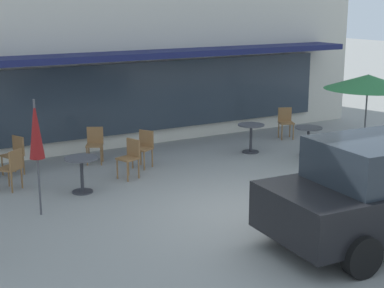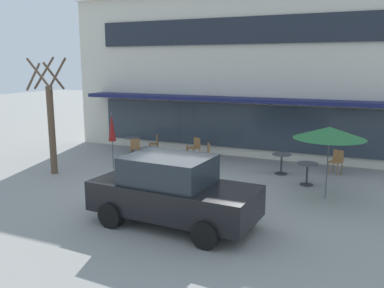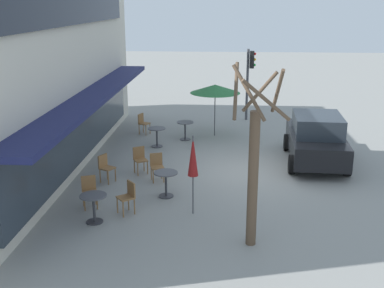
{
  "view_description": "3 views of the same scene",
  "coord_description": "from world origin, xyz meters",
  "px_view_note": "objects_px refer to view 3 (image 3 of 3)",
  "views": [
    {
      "loc": [
        -6.29,
        -8.49,
        3.93
      ],
      "look_at": [
        0.1,
        2.51,
        0.81
      ],
      "focal_mm": 55.0,
      "sensor_mm": 36.0,
      "label": 1
    },
    {
      "loc": [
        5.49,
        -10.83,
        4.01
      ],
      "look_at": [
        -0.34,
        2.41,
        1.15
      ],
      "focal_mm": 38.0,
      "sensor_mm": 36.0,
      "label": 2
    },
    {
      "loc": [
        -15.46,
        1.22,
        5.54
      ],
      "look_at": [
        0.09,
        2.24,
        0.9
      ],
      "focal_mm": 45.0,
      "sensor_mm": 36.0,
      "label": 3
    }
  ],
  "objects_px": {
    "cafe_table_near_wall": "(157,134)",
    "traffic_light_pole": "(250,72)",
    "cafe_chair_2": "(143,122)",
    "patio_umbrella_green_folded": "(215,89)",
    "cafe_chair_5": "(89,189)",
    "parked_sedan": "(316,139)",
    "cafe_chair_4": "(105,166)",
    "street_tree": "(254,165)",
    "patio_umbrella_cream_folded": "(193,157)",
    "cafe_chair_3": "(140,158)",
    "cafe_table_streetside": "(166,180)",
    "cafe_table_mid_patio": "(185,128)",
    "cafe_chair_1": "(157,165)",
    "cafe_table_by_tree": "(94,204)",
    "cafe_chair_0": "(128,195)"
  },
  "relations": [
    {
      "from": "patio_umbrella_green_folded",
      "to": "cafe_chair_3",
      "type": "distance_m",
      "value": 5.61
    },
    {
      "from": "traffic_light_pole",
      "to": "cafe_chair_2",
      "type": "bearing_deg",
      "value": 122.05
    },
    {
      "from": "cafe_table_near_wall",
      "to": "patio_umbrella_green_folded",
      "type": "height_order",
      "value": "patio_umbrella_green_folded"
    },
    {
      "from": "cafe_table_streetside",
      "to": "cafe_chair_4",
      "type": "bearing_deg",
      "value": 62.18
    },
    {
      "from": "cafe_chair_3",
      "to": "cafe_chair_4",
      "type": "height_order",
      "value": "same"
    },
    {
      "from": "cafe_table_near_wall",
      "to": "cafe_chair_0",
      "type": "relative_size",
      "value": 0.85
    },
    {
      "from": "cafe_chair_1",
      "to": "traffic_light_pole",
      "type": "xyz_separation_m",
      "value": [
        8.5,
        -3.31,
        1.77
      ]
    },
    {
      "from": "cafe_chair_5",
      "to": "parked_sedan",
      "type": "relative_size",
      "value": 0.21
    },
    {
      "from": "cafe_table_streetside",
      "to": "cafe_chair_1",
      "type": "relative_size",
      "value": 0.85
    },
    {
      "from": "cafe_chair_4",
      "to": "cafe_chair_2",
      "type": "bearing_deg",
      "value": -2.38
    },
    {
      "from": "patio_umbrella_green_folded",
      "to": "cafe_chair_3",
      "type": "relative_size",
      "value": 2.47
    },
    {
      "from": "patio_umbrella_cream_folded",
      "to": "cafe_chair_0",
      "type": "height_order",
      "value": "patio_umbrella_cream_folded"
    },
    {
      "from": "cafe_table_streetside",
      "to": "cafe_table_by_tree",
      "type": "bearing_deg",
      "value": 137.94
    },
    {
      "from": "cafe_table_near_wall",
      "to": "traffic_light_pole",
      "type": "bearing_deg",
      "value": -38.57
    },
    {
      "from": "patio_umbrella_cream_folded",
      "to": "cafe_chair_4",
      "type": "xyz_separation_m",
      "value": [
        2.22,
        2.92,
        -1.1
      ]
    },
    {
      "from": "cafe_table_by_tree",
      "to": "cafe_chair_0",
      "type": "distance_m",
      "value": 1.0
    },
    {
      "from": "traffic_light_pole",
      "to": "cafe_table_near_wall",
      "type": "bearing_deg",
      "value": 141.43
    },
    {
      "from": "patio_umbrella_green_folded",
      "to": "traffic_light_pole",
      "type": "height_order",
      "value": "traffic_light_pole"
    },
    {
      "from": "cafe_chair_4",
      "to": "parked_sedan",
      "type": "relative_size",
      "value": 0.21
    },
    {
      "from": "parked_sedan",
      "to": "street_tree",
      "type": "height_order",
      "value": "street_tree"
    },
    {
      "from": "street_tree",
      "to": "parked_sedan",
      "type": "bearing_deg",
      "value": -22.54
    },
    {
      "from": "cafe_chair_2",
      "to": "cafe_chair_4",
      "type": "height_order",
      "value": "same"
    },
    {
      "from": "patio_umbrella_green_folded",
      "to": "cafe_chair_1",
      "type": "relative_size",
      "value": 2.47
    },
    {
      "from": "cafe_table_near_wall",
      "to": "cafe_chair_1",
      "type": "height_order",
      "value": "cafe_chair_1"
    },
    {
      "from": "parked_sedan",
      "to": "cafe_chair_2",
      "type": "bearing_deg",
      "value": 63.23
    },
    {
      "from": "cafe_chair_0",
      "to": "street_tree",
      "type": "height_order",
      "value": "street_tree"
    },
    {
      "from": "parked_sedan",
      "to": "traffic_light_pole",
      "type": "xyz_separation_m",
      "value": [
        6.33,
        2.07,
        1.42
      ]
    },
    {
      "from": "patio_umbrella_green_folded",
      "to": "cafe_chair_5",
      "type": "relative_size",
      "value": 2.47
    },
    {
      "from": "parked_sedan",
      "to": "traffic_light_pole",
      "type": "height_order",
      "value": "traffic_light_pole"
    },
    {
      "from": "street_tree",
      "to": "cafe_chair_1",
      "type": "bearing_deg",
      "value": 34.53
    },
    {
      "from": "cafe_table_mid_patio",
      "to": "patio_umbrella_green_folded",
      "type": "relative_size",
      "value": 0.35
    },
    {
      "from": "cafe_table_streetside",
      "to": "cafe_table_by_tree",
      "type": "xyz_separation_m",
      "value": [
        -1.84,
        1.66,
        0.0
      ]
    },
    {
      "from": "cafe_chair_1",
      "to": "cafe_chair_5",
      "type": "distance_m",
      "value": 2.7
    },
    {
      "from": "cafe_chair_5",
      "to": "traffic_light_pole",
      "type": "relative_size",
      "value": 0.26
    },
    {
      "from": "parked_sedan",
      "to": "cafe_table_by_tree",
      "type": "bearing_deg",
      "value": 128.89
    },
    {
      "from": "cafe_table_near_wall",
      "to": "cafe_chair_5",
      "type": "xyz_separation_m",
      "value": [
        -5.89,
        1.09,
        0.01
      ]
    },
    {
      "from": "parked_sedan",
      "to": "traffic_light_pole",
      "type": "bearing_deg",
      "value": 18.12
    },
    {
      "from": "cafe_table_streetside",
      "to": "cafe_table_mid_patio",
      "type": "xyz_separation_m",
      "value": [
        6.09,
        -0.08,
        0.0
      ]
    },
    {
      "from": "parked_sedan",
      "to": "street_tree",
      "type": "xyz_separation_m",
      "value": [
        -6.23,
        2.58,
        1.12
      ]
    },
    {
      "from": "cafe_chair_3",
      "to": "cafe_chair_2",
      "type": "bearing_deg",
      "value": 8.22
    },
    {
      "from": "cafe_table_near_wall",
      "to": "traffic_light_pole",
      "type": "height_order",
      "value": "traffic_light_pole"
    },
    {
      "from": "cafe_chair_1",
      "to": "cafe_chair_4",
      "type": "height_order",
      "value": "same"
    },
    {
      "from": "patio_umbrella_cream_folded",
      "to": "cafe_chair_2",
      "type": "xyz_separation_m",
      "value": [
        8.01,
        2.68,
        -1.1
      ]
    },
    {
      "from": "cafe_table_by_tree",
      "to": "cafe_chair_1",
      "type": "height_order",
      "value": "cafe_chair_1"
    },
    {
      "from": "cafe_chair_4",
      "to": "street_tree",
      "type": "relative_size",
      "value": 0.21
    },
    {
      "from": "cafe_chair_0",
      "to": "patio_umbrella_cream_folded",
      "type": "bearing_deg",
      "value": -87.37
    },
    {
      "from": "patio_umbrella_green_folded",
      "to": "patio_umbrella_cream_folded",
      "type": "height_order",
      "value": "same"
    },
    {
      "from": "cafe_table_streetside",
      "to": "traffic_light_pole",
      "type": "bearing_deg",
      "value": -16.26
    },
    {
      "from": "cafe_table_mid_patio",
      "to": "cafe_chair_2",
      "type": "relative_size",
      "value": 0.85
    },
    {
      "from": "cafe_chair_5",
      "to": "parked_sedan",
      "type": "bearing_deg",
      "value": -58.06
    }
  ]
}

